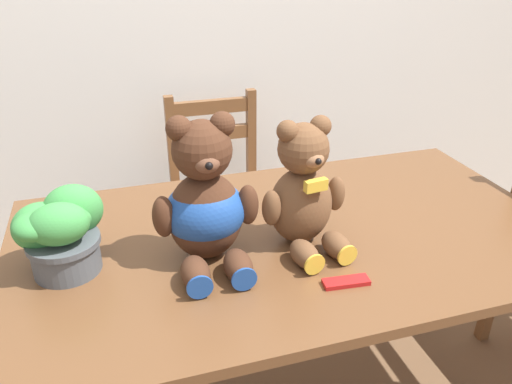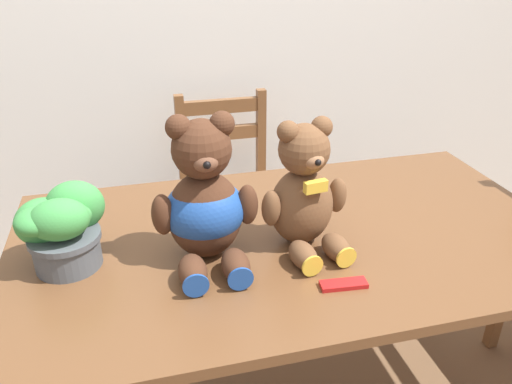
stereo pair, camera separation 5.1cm
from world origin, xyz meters
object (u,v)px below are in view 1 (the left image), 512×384
Objects in this scene: teddy_bear_left at (205,205)px; teddy_bear_right at (304,192)px; wooden_chair_behind at (220,193)px; potted_plant at (59,230)px; chocolate_bar at (346,282)px.

teddy_bear_right is (0.27, -0.00, -0.00)m from teddy_bear_left.
teddy_bear_left is at bearing -8.38° from teddy_bear_right.
teddy_bear_left is (-0.23, -0.87, 0.42)m from wooden_chair_behind.
potted_plant is (-0.63, 0.06, -0.04)m from teddy_bear_right.
teddy_bear_left is 0.27m from teddy_bear_right.
teddy_bear_right is 0.26m from chocolate_bar.
teddy_bear_left reaches higher than chocolate_bar.
teddy_bear_left is at bearing 75.29° from wooden_chair_behind.
chocolate_bar is at bearing -22.48° from potted_plant.
teddy_bear_left is 0.40m from chocolate_bar.
wooden_chair_behind is 3.91× the size of potted_plant.
wooden_chair_behind is 0.99m from teddy_bear_left.
chocolate_bar is at bearing 144.38° from teddy_bear_left.
teddy_bear_left reaches higher than teddy_bear_right.
teddy_bear_right is at bearing -5.46° from potted_plant.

